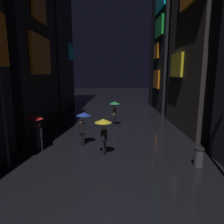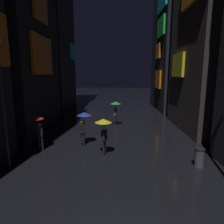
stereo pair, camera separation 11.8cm
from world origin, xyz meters
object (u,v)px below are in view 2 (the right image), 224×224
at_px(pedestrian_near_crossing_blue, 84,120).
at_px(pedestrian_far_right_green, 116,107).
at_px(pedestrian_foreground_left_red, 37,123).
at_px(bicycle_parked_at_storefront, 29,147).
at_px(trash_bin, 199,158).
at_px(pedestrian_midstreet_centre_yellow, 104,127).
at_px(streetlamp_left_near, 1,90).

bearing_deg(pedestrian_near_crossing_blue, pedestrian_far_right_green, 67.69).
xyz_separation_m(pedestrian_foreground_left_red, bicycle_parked_at_storefront, (-0.32, -0.52, -1.28)).
bearing_deg(pedestrian_far_right_green, trash_bin, -62.55).
xyz_separation_m(pedestrian_midstreet_centre_yellow, trash_bin, (4.70, -1.20, -1.20)).
height_order(pedestrian_far_right_green, pedestrian_midstreet_centre_yellow, same).
relative_size(pedestrian_midstreet_centre_yellow, pedestrian_near_crossing_blue, 1.00).
bearing_deg(pedestrian_foreground_left_red, pedestrian_far_right_green, 51.73).
bearing_deg(pedestrian_foreground_left_red, bicycle_parked_at_storefront, -121.62).
height_order(pedestrian_foreground_left_red, pedestrian_midstreet_centre_yellow, same).
relative_size(pedestrian_far_right_green, bicycle_parked_at_storefront, 1.17).
bearing_deg(pedestrian_foreground_left_red, pedestrian_near_crossing_blue, 19.22).
distance_m(streetlamp_left_near, trash_bin, 9.86).
xyz_separation_m(pedestrian_far_right_green, bicycle_parked_at_storefront, (-4.88, -6.30, -1.28)).
bearing_deg(pedestrian_midstreet_centre_yellow, bicycle_parked_at_storefront, 176.51).
bearing_deg(bicycle_parked_at_storefront, pedestrian_near_crossing_blue, 26.12).
relative_size(pedestrian_foreground_left_red, bicycle_parked_at_storefront, 1.17).
xyz_separation_m(pedestrian_near_crossing_blue, trash_bin, (6.03, -2.86, -1.20)).
distance_m(pedestrian_foreground_left_red, pedestrian_far_right_green, 7.36).
xyz_separation_m(pedestrian_foreground_left_red, pedestrian_near_crossing_blue, (2.55, 0.89, 0.00)).
bearing_deg(pedestrian_midstreet_centre_yellow, trash_bin, -14.31).
bearing_deg(pedestrian_foreground_left_red, streetlamp_left_near, -109.69).
height_order(bicycle_parked_at_storefront, trash_bin, bicycle_parked_at_storefront).
bearing_deg(pedestrian_near_crossing_blue, pedestrian_foreground_left_red, -160.78).
xyz_separation_m(pedestrian_near_crossing_blue, bicycle_parked_at_storefront, (-2.87, -1.41, -1.28)).
distance_m(pedestrian_far_right_green, trash_bin, 8.82).
relative_size(pedestrian_foreground_left_red, streetlamp_left_near, 0.35).
height_order(pedestrian_far_right_green, trash_bin, pedestrian_far_right_green).
xyz_separation_m(bicycle_parked_at_storefront, trash_bin, (8.90, -1.46, 0.08)).
distance_m(bicycle_parked_at_storefront, trash_bin, 9.02).
bearing_deg(trash_bin, bicycle_parked_at_storefront, 170.72).
relative_size(pedestrian_midstreet_centre_yellow, streetlamp_left_near, 0.35).
distance_m(pedestrian_midstreet_centre_yellow, streetlamp_left_near, 5.20).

